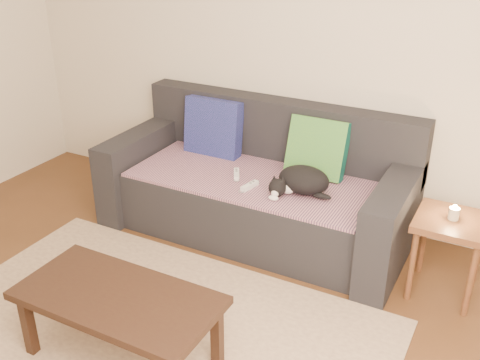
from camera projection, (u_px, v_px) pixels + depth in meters
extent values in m
cube|color=beige|center=(288.00, 36.00, 3.85)|extent=(4.50, 0.04, 2.60)
cube|color=#232328|center=(254.00, 206.00, 3.92)|extent=(1.70, 0.78, 0.42)
cube|color=#232328|center=(279.00, 130.00, 4.05)|extent=(2.10, 0.18, 0.45)
cube|color=#232328|center=(143.00, 168.00, 4.28)|extent=(0.20, 0.90, 0.60)
cube|color=#232328|center=(391.00, 227.00, 3.48)|extent=(0.20, 0.90, 0.60)
cube|color=#3E2749|center=(253.00, 179.00, 3.81)|extent=(1.66, 0.74, 0.02)
cube|color=navy|center=(213.00, 128.00, 4.12)|extent=(0.43, 0.17, 0.44)
cube|color=#0C5045|center=(317.00, 148.00, 3.78)|extent=(0.40, 0.22, 0.41)
ellipsoid|color=black|center=(304.00, 180.00, 3.56)|extent=(0.37, 0.31, 0.17)
sphere|color=black|center=(277.00, 188.00, 3.53)|extent=(0.13, 0.13, 0.11)
sphere|color=white|center=(275.00, 193.00, 3.50)|extent=(0.06, 0.06, 0.05)
ellipsoid|color=black|center=(321.00, 196.00, 3.48)|extent=(0.14, 0.07, 0.04)
cube|color=white|center=(237.00, 174.00, 3.82)|extent=(0.10, 0.15, 0.03)
cube|color=white|center=(250.00, 186.00, 3.65)|extent=(0.07, 0.15, 0.03)
cube|color=brown|center=(452.00, 222.00, 3.17)|extent=(0.40, 0.40, 0.04)
cylinder|color=brown|center=(412.00, 266.00, 3.22)|extent=(0.04, 0.04, 0.46)
cylinder|color=brown|center=(470.00, 281.00, 3.08)|extent=(0.04, 0.04, 0.46)
cylinder|color=brown|center=(423.00, 240.00, 3.47)|extent=(0.04, 0.04, 0.46)
cylinder|color=brown|center=(478.00, 253.00, 3.34)|extent=(0.04, 0.04, 0.46)
cylinder|color=beige|center=(454.00, 214.00, 3.15)|extent=(0.06, 0.06, 0.07)
sphere|color=#FFBF59|center=(455.00, 207.00, 3.13)|extent=(0.02, 0.02, 0.02)
cube|color=tan|center=(137.00, 348.00, 2.93)|extent=(2.50, 1.80, 0.01)
cube|color=black|center=(118.00, 298.00, 2.71)|extent=(1.00, 0.50, 0.04)
cube|color=black|center=(28.00, 325.00, 2.83)|extent=(0.05, 0.05, 0.36)
cube|color=black|center=(81.00, 285.00, 3.13)|extent=(0.05, 0.05, 0.36)
cube|color=black|center=(217.00, 336.00, 2.76)|extent=(0.05, 0.05, 0.36)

